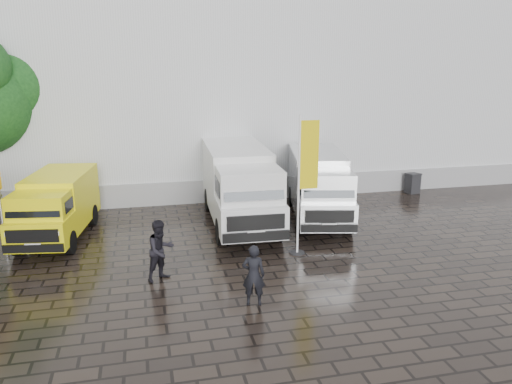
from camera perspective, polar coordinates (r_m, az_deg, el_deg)
ground at (r=15.30m, az=5.42°, el=-8.77°), size 120.00×120.00×0.00m
exhibition_hall at (r=29.99m, az=-0.45°, el=14.64°), size 44.00×16.00×12.00m
hall_plinth at (r=22.91m, az=3.97°, el=0.63°), size 44.00×0.15×1.00m
van_yellow at (r=18.76m, az=-21.84°, el=-1.72°), size 2.56×5.03×2.22m
van_white at (r=18.90m, az=-1.91°, el=0.52°), size 2.46×6.71×2.88m
van_silver at (r=19.78m, az=7.16°, el=0.57°), size 3.19×6.16×2.55m
flagpole at (r=15.79m, az=5.54°, el=1.49°), size 0.88×0.50×4.51m
wheelie_bin at (r=24.74m, az=17.46°, el=0.98°), size 0.65×0.65×0.95m
person_front at (r=12.88m, az=-0.29°, el=-9.47°), size 0.67×0.53×1.62m
person_tent at (r=14.49m, az=-10.83°, el=-6.57°), size 1.09×1.04×1.78m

